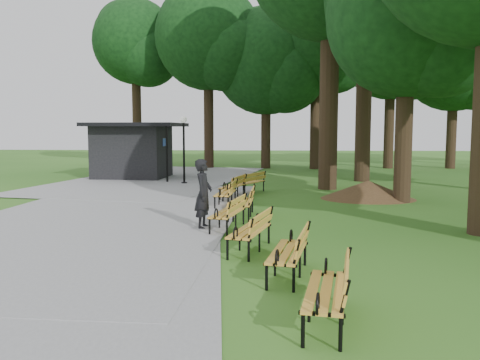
# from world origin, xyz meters

# --- Properties ---
(ground) EXTENTS (100.00, 100.00, 0.00)m
(ground) POSITION_xyz_m (0.00, 0.00, 0.00)
(ground) COLOR #2D621C
(ground) RESTS_ON ground
(path) EXTENTS (12.00, 38.00, 0.06)m
(path) POSITION_xyz_m (-4.00, 3.00, 0.03)
(path) COLOR gray
(path) RESTS_ON ground
(person) EXTENTS (0.52, 0.72, 1.83)m
(person) POSITION_xyz_m (-0.74, 1.39, 0.91)
(person) COLOR black
(person) RESTS_ON ground
(kiosk) EXTENTS (4.90, 4.33, 2.92)m
(kiosk) POSITION_xyz_m (-6.33, 14.62, 1.46)
(kiosk) COLOR black
(kiosk) RESTS_ON ground
(lamp_post) EXTENTS (0.32, 0.32, 3.20)m
(lamp_post) POSITION_xyz_m (-3.09, 11.88, 2.30)
(lamp_post) COLOR black
(lamp_post) RESTS_ON ground
(dirt_mound) EXTENTS (2.94, 2.94, 0.69)m
(dirt_mound) POSITION_xyz_m (4.63, 7.34, 0.35)
(dirt_mound) COLOR #47301C
(dirt_mound) RESTS_ON ground
(bench_0) EXTENTS (0.94, 1.98, 0.88)m
(bench_0) POSITION_xyz_m (1.75, -4.88, 0.44)
(bench_0) COLOR gold
(bench_0) RESTS_ON ground
(bench_1) EXTENTS (0.96, 1.98, 0.88)m
(bench_1) POSITION_xyz_m (1.31, -2.78, 0.44)
(bench_1) COLOR gold
(bench_1) RESTS_ON ground
(bench_2) EXTENTS (1.07, 2.00, 0.88)m
(bench_2) POSITION_xyz_m (0.56, -0.97, 0.44)
(bench_2) COLOR gold
(bench_2) RESTS_ON ground
(bench_3) EXTENTS (0.99, 1.99, 0.88)m
(bench_3) POSITION_xyz_m (-0.11, 1.27, 0.44)
(bench_3) COLOR gold
(bench_3) RESTS_ON ground
(bench_4) EXTENTS (0.69, 1.92, 0.88)m
(bench_4) POSITION_xyz_m (0.19, 3.22, 0.44)
(bench_4) COLOR gold
(bench_4) RESTS_ON ground
(bench_5) EXTENTS (0.76, 1.94, 0.88)m
(bench_5) POSITION_xyz_m (-0.53, 5.26, 0.44)
(bench_5) COLOR gold
(bench_5) RESTS_ON ground
(bench_6) EXTENTS (1.02, 1.99, 0.88)m
(bench_6) POSITION_xyz_m (-0.46, 7.26, 0.44)
(bench_6) COLOR gold
(bench_6) RESTS_ON ground
(bench_7) EXTENTS (1.41, 1.99, 0.88)m
(bench_7) POSITION_xyz_m (0.15, 8.73, 0.44)
(bench_7) COLOR gold
(bench_7) RESTS_ON ground
(lawn_tree_1) EXTENTS (5.61, 5.61, 9.29)m
(lawn_tree_1) POSITION_xyz_m (5.66, 6.53, 6.44)
(lawn_tree_1) COLOR black
(lawn_tree_1) RESTS_ON ground
(tree_backdrop) EXTENTS (36.94, 9.84, 16.07)m
(tree_backdrop) POSITION_xyz_m (6.28, 22.93, 8.03)
(tree_backdrop) COLOR black
(tree_backdrop) RESTS_ON ground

